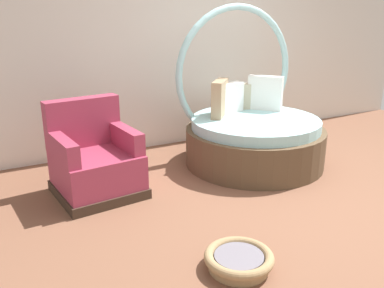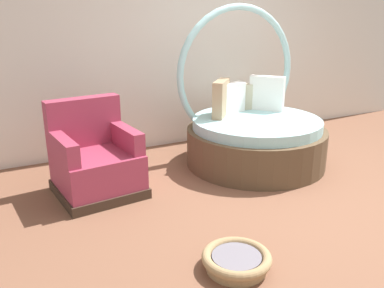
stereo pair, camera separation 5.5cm
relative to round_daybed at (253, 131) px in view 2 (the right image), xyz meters
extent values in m
cube|color=brown|center=(-0.24, -1.15, -0.40)|extent=(8.00, 8.00, 0.02)
cube|color=silver|center=(-0.24, 1.17, 1.05)|extent=(8.00, 0.12, 2.87)
cylinder|color=brown|center=(0.00, -0.07, -0.17)|extent=(1.65, 1.65, 0.45)
cylinder|color=#9ED1D6|center=(0.00, -0.07, 0.12)|extent=(1.52, 1.52, 0.12)
torus|color=#9ED1D6|center=(0.00, 0.39, 0.65)|extent=(1.65, 0.08, 1.65)
cube|color=white|center=(0.36, 0.24, 0.39)|extent=(0.37, 0.41, 0.43)
cube|color=#BCB293|center=(0.16, 0.41, 0.34)|extent=(0.35, 0.22, 0.32)
cube|color=white|center=(-0.11, 0.32, 0.36)|extent=(0.39, 0.22, 0.37)
cube|color=tan|center=(-0.32, 0.23, 0.39)|extent=(0.38, 0.40, 0.43)
cube|color=#38281E|center=(-1.92, -0.06, -0.34)|extent=(0.88, 0.88, 0.10)
cube|color=#99334C|center=(-1.92, -0.06, -0.12)|extent=(0.84, 0.84, 0.34)
cube|color=#99334C|center=(-1.95, 0.25, 0.30)|extent=(0.77, 0.24, 0.50)
cube|color=#99334C|center=(-2.24, -0.09, 0.16)|extent=(0.19, 0.69, 0.22)
cube|color=#99334C|center=(-1.60, -0.02, 0.16)|extent=(0.19, 0.69, 0.22)
cylinder|color=#9E7F56|center=(-1.37, -1.78, -0.36)|extent=(0.44, 0.44, 0.06)
torus|color=#9E7F56|center=(-1.37, -1.78, -0.29)|extent=(0.51, 0.51, 0.07)
cylinder|color=slate|center=(-1.37, -1.78, -0.30)|extent=(0.36, 0.36, 0.05)
camera|label=1|loc=(-2.86, -3.89, 1.42)|focal=38.51mm
camera|label=2|loc=(-2.81, -3.92, 1.42)|focal=38.51mm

